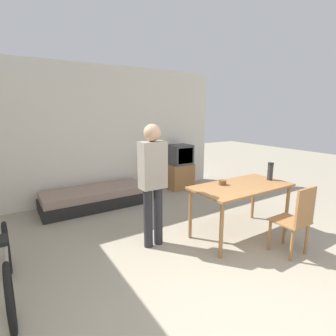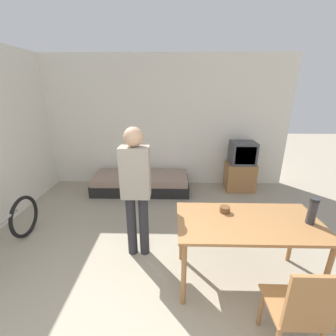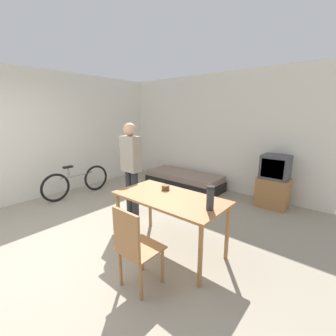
{
  "view_description": "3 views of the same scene",
  "coord_description": "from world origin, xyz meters",
  "px_view_note": "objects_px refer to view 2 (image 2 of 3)",
  "views": [
    {
      "loc": [
        -1.68,
        -1.26,
        1.82
      ],
      "look_at": [
        0.62,
        2.36,
        0.87
      ],
      "focal_mm": 28.0,
      "sensor_mm": 36.0,
      "label": 1
    },
    {
      "loc": [
        0.36,
        -0.78,
        2.04
      ],
      "look_at": [
        0.29,
        2.28,
        0.95
      ],
      "focal_mm": 24.0,
      "sensor_mm": 36.0,
      "label": 2
    },
    {
      "loc": [
        2.86,
        -0.88,
        1.81
      ],
      "look_at": [
        0.46,
        1.99,
        0.89
      ],
      "focal_mm": 24.0,
      "sensor_mm": 36.0,
      "label": 3
    }
  ],
  "objects_px": {
    "wooden_chair": "(301,310)",
    "mate_bowl": "(225,209)",
    "tv": "(241,167)",
    "bicycle": "(0,237)",
    "daybed": "(141,183)",
    "thermos_flask": "(313,210)",
    "dining_table": "(248,228)",
    "person_standing": "(136,185)"
  },
  "relations": [
    {
      "from": "wooden_chair",
      "to": "mate_bowl",
      "type": "xyz_separation_m",
      "value": [
        -0.38,
        0.93,
        0.29
      ]
    },
    {
      "from": "tv",
      "to": "bicycle",
      "type": "xyz_separation_m",
      "value": [
        -3.55,
        -2.13,
        -0.19
      ]
    },
    {
      "from": "daybed",
      "to": "thermos_flask",
      "type": "distance_m",
      "value": 3.18
    },
    {
      "from": "dining_table",
      "to": "mate_bowl",
      "type": "xyz_separation_m",
      "value": [
        -0.21,
        0.17,
        0.12
      ]
    },
    {
      "from": "mate_bowl",
      "to": "thermos_flask",
      "type": "bearing_deg",
      "value": -13.3
    },
    {
      "from": "tv",
      "to": "mate_bowl",
      "type": "xyz_separation_m",
      "value": [
        -0.84,
        -2.25,
        0.29
      ]
    },
    {
      "from": "daybed",
      "to": "dining_table",
      "type": "relative_size",
      "value": 1.35
    },
    {
      "from": "wooden_chair",
      "to": "bicycle",
      "type": "relative_size",
      "value": 0.59
    },
    {
      "from": "tv",
      "to": "thermos_flask",
      "type": "height_order",
      "value": "same"
    },
    {
      "from": "thermos_flask",
      "to": "person_standing",
      "type": "bearing_deg",
      "value": 166.21
    },
    {
      "from": "daybed",
      "to": "mate_bowl",
      "type": "height_order",
      "value": "mate_bowl"
    },
    {
      "from": "tv",
      "to": "bicycle",
      "type": "distance_m",
      "value": 4.14
    },
    {
      "from": "dining_table",
      "to": "bicycle",
      "type": "relative_size",
      "value": 0.94
    },
    {
      "from": "daybed",
      "to": "dining_table",
      "type": "distance_m",
      "value": 2.76
    },
    {
      "from": "dining_table",
      "to": "thermos_flask",
      "type": "xyz_separation_m",
      "value": [
        0.6,
        -0.03,
        0.24
      ]
    },
    {
      "from": "daybed",
      "to": "thermos_flask",
      "type": "xyz_separation_m",
      "value": [
        2.04,
        -2.33,
        0.74
      ]
    },
    {
      "from": "mate_bowl",
      "to": "wooden_chair",
      "type": "bearing_deg",
      "value": -67.87
    },
    {
      "from": "tv",
      "to": "bicycle",
      "type": "bearing_deg",
      "value": -148.99
    },
    {
      "from": "daybed",
      "to": "tv",
      "type": "distance_m",
      "value": 2.1
    },
    {
      "from": "tv",
      "to": "thermos_flask",
      "type": "bearing_deg",
      "value": -90.73
    },
    {
      "from": "tv",
      "to": "thermos_flask",
      "type": "relative_size",
      "value": 3.81
    },
    {
      "from": "wooden_chair",
      "to": "person_standing",
      "type": "relative_size",
      "value": 0.55
    },
    {
      "from": "wooden_chair",
      "to": "person_standing",
      "type": "height_order",
      "value": "person_standing"
    },
    {
      "from": "person_standing",
      "to": "daybed",
      "type": "bearing_deg",
      "value": 96.75
    },
    {
      "from": "daybed",
      "to": "thermos_flask",
      "type": "bearing_deg",
      "value": -48.85
    },
    {
      "from": "wooden_chair",
      "to": "bicycle",
      "type": "xyz_separation_m",
      "value": [
        -3.09,
        1.05,
        -0.19
      ]
    },
    {
      "from": "daybed",
      "to": "mate_bowl",
      "type": "distance_m",
      "value": 2.54
    },
    {
      "from": "daybed",
      "to": "dining_table",
      "type": "xyz_separation_m",
      "value": [
        1.44,
        -2.3,
        0.5
      ]
    },
    {
      "from": "thermos_flask",
      "to": "wooden_chair",
      "type": "bearing_deg",
      "value": -120.03
    },
    {
      "from": "daybed",
      "to": "wooden_chair",
      "type": "relative_size",
      "value": 2.15
    },
    {
      "from": "bicycle",
      "to": "thermos_flask",
      "type": "relative_size",
      "value": 5.71
    },
    {
      "from": "dining_table",
      "to": "daybed",
      "type": "bearing_deg",
      "value": 122.0
    },
    {
      "from": "tv",
      "to": "person_standing",
      "type": "relative_size",
      "value": 0.63
    },
    {
      "from": "person_standing",
      "to": "dining_table",
      "type": "bearing_deg",
      "value": -19.04
    },
    {
      "from": "tv",
      "to": "dining_table",
      "type": "height_order",
      "value": "tv"
    },
    {
      "from": "tv",
      "to": "mate_bowl",
      "type": "height_order",
      "value": "tv"
    },
    {
      "from": "bicycle",
      "to": "person_standing",
      "type": "distance_m",
      "value": 1.83
    },
    {
      "from": "dining_table",
      "to": "wooden_chair",
      "type": "bearing_deg",
      "value": -77.73
    },
    {
      "from": "bicycle",
      "to": "wooden_chair",
      "type": "bearing_deg",
      "value": -18.83
    },
    {
      "from": "wooden_chair",
      "to": "person_standing",
      "type": "xyz_separation_m",
      "value": [
        -1.38,
        1.19,
        0.46
      ]
    },
    {
      "from": "tv",
      "to": "bicycle",
      "type": "relative_size",
      "value": 0.67
    },
    {
      "from": "daybed",
      "to": "tv",
      "type": "xyz_separation_m",
      "value": [
        2.07,
        0.11,
        0.33
      ]
    }
  ]
}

